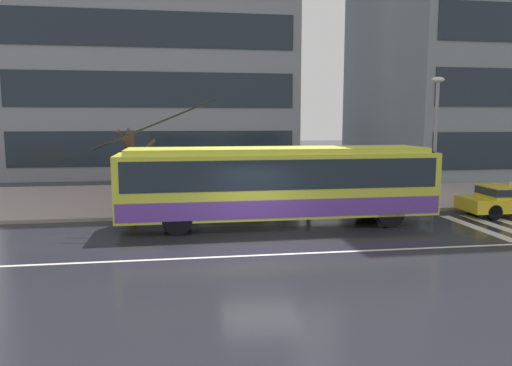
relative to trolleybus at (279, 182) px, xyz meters
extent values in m
plane|color=black|center=(-1.16, -2.88, -1.62)|extent=(160.00, 160.00, 0.00)
cube|color=gray|center=(-1.16, 6.60, -1.55)|extent=(80.00, 10.00, 0.14)
cube|color=beige|center=(7.18, -1.64, -1.62)|extent=(0.44, 4.40, 0.01)
cube|color=beige|center=(8.08, -1.64, -1.62)|extent=(0.44, 4.40, 0.01)
cube|color=silver|center=(-1.16, -4.08, -1.62)|extent=(72.00, 0.14, 0.01)
cube|color=#D4DA3C|center=(-0.02, 0.00, -0.04)|extent=(11.92, 2.59, 2.33)
cube|color=#D7DD3E|center=(-0.02, 0.00, 1.23)|extent=(11.20, 2.34, 0.20)
cube|color=#1E2833|center=(-0.02, 0.00, 0.43)|extent=(11.44, 2.62, 1.07)
cube|color=#683FA8|center=(-0.02, 0.00, -0.79)|extent=(11.80, 2.62, 0.65)
cube|color=#1E2833|center=(5.88, 0.05, 0.43)|extent=(0.14, 2.19, 1.17)
cube|color=black|center=(5.73, 0.05, 1.03)|extent=(0.18, 1.89, 0.28)
cylinder|color=black|center=(-4.55, 0.31, 2.20)|extent=(4.32, 0.10, 1.81)
cylinder|color=black|center=(-4.54, -0.39, 2.20)|extent=(4.32, 0.10, 1.81)
cylinder|color=black|center=(4.02, 1.13, -1.10)|extent=(1.04, 0.31, 1.04)
cylinder|color=black|center=(4.04, -1.06, -1.10)|extent=(1.04, 0.31, 1.04)
cylinder|color=black|center=(-3.83, 1.06, -1.10)|extent=(1.04, 0.31, 1.04)
cylinder|color=black|center=(-3.82, -1.13, -1.10)|extent=(1.04, 0.31, 1.04)
cylinder|color=black|center=(8.76, 1.08, -1.31)|extent=(0.63, 0.22, 0.62)
cylinder|color=black|center=(8.71, -0.49, -1.31)|extent=(0.63, 0.22, 0.62)
cylinder|color=gray|center=(0.64, 2.71, -0.29)|extent=(0.08, 0.08, 2.40)
cylinder|color=gray|center=(-2.86, 2.71, -0.29)|extent=(0.08, 0.08, 2.40)
cylinder|color=gray|center=(0.64, 3.95, -0.29)|extent=(0.08, 0.08, 2.40)
cylinder|color=gray|center=(-2.86, 3.95, -0.29)|extent=(0.08, 0.08, 2.40)
cube|color=#99ADB2|center=(-1.11, 3.95, -0.24)|extent=(3.33, 0.04, 1.92)
cube|color=#B2B2B7|center=(-1.11, 3.33, 0.95)|extent=(3.81, 1.53, 0.08)
cube|color=brown|center=(-1.11, 3.64, -1.03)|extent=(2.46, 0.36, 0.08)
cylinder|color=#25274A|center=(4.81, 3.62, -1.06)|extent=(0.14, 0.14, 0.84)
cylinder|color=#25274A|center=(4.88, 3.77, -1.06)|extent=(0.14, 0.14, 0.84)
cylinder|color=gray|center=(4.85, 3.69, -0.33)|extent=(0.47, 0.47, 0.62)
sphere|color=tan|center=(4.85, 3.69, 0.09)|extent=(0.23, 0.23, 0.23)
cone|color=#28509A|center=(4.80, 3.58, 0.39)|extent=(1.39, 1.39, 0.32)
cylinder|color=#333333|center=(4.80, 3.58, -0.16)|extent=(0.02, 0.02, 0.78)
cylinder|color=#505045|center=(-0.73, 4.40, -1.06)|extent=(0.14, 0.14, 0.84)
cylinder|color=#505045|center=(-0.88, 4.46, -1.06)|extent=(0.14, 0.14, 0.84)
cylinder|color=#2B2D22|center=(-0.80, 4.43, -0.36)|extent=(0.46, 0.46, 0.57)
sphere|color=#E4B58E|center=(-0.80, 4.43, 0.04)|extent=(0.23, 0.23, 0.23)
cone|color=#318847|center=(-0.69, 4.39, 0.34)|extent=(1.49, 1.49, 0.29)
cylinder|color=#333333|center=(-0.69, 4.39, -0.18)|extent=(0.02, 0.02, 0.75)
cylinder|color=#2D2847|center=(2.08, 3.37, -1.08)|extent=(0.14, 0.14, 0.81)
cylinder|color=#2D2847|center=(2.15, 3.51, -1.08)|extent=(0.14, 0.14, 0.81)
cylinder|color=navy|center=(2.11, 3.44, -0.37)|extent=(0.49, 0.49, 0.62)
sphere|color=tan|center=(2.11, 3.44, 0.05)|extent=(0.20, 0.20, 0.20)
cone|color=#1A2629|center=(2.17, 3.55, 0.33)|extent=(1.60, 1.60, 0.32)
cylinder|color=#333333|center=(2.17, 3.55, -0.21)|extent=(0.02, 0.02, 0.76)
cylinder|color=gray|center=(7.81, 2.70, 1.28)|extent=(0.16, 0.16, 5.53)
ellipsoid|color=silver|center=(7.81, 2.70, 4.16)|extent=(0.60, 0.32, 0.24)
cylinder|color=#4D3923|center=(-5.96, 5.09, 0.20)|extent=(0.35, 0.35, 3.37)
cylinder|color=#4D3B29|center=(-6.07, 5.61, 1.55)|extent=(0.39, 1.17, 0.86)
cylinder|color=#4C3F29|center=(-5.41, 5.18, 0.90)|extent=(1.23, 0.36, 1.17)
cylinder|color=#523724|center=(-6.18, 4.61, 1.43)|extent=(0.61, 1.12, 1.01)
cube|color=#1E2833|center=(-5.43, 14.81, 0.50)|extent=(18.72, 0.06, 2.32)
cube|color=#1E2833|center=(-5.43, 14.81, 4.36)|extent=(18.72, 0.06, 2.32)
cube|color=#1E2833|center=(-5.43, 14.81, 8.22)|extent=(18.72, 0.06, 2.32)
camera|label=1|loc=(-3.56, -17.55, 2.32)|focal=33.38mm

